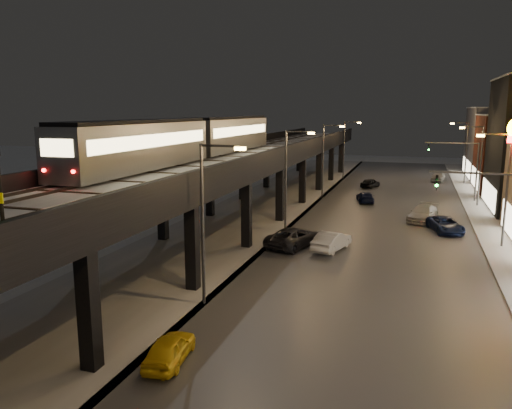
% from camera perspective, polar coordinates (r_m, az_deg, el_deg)
% --- Properties ---
extents(road_surface, '(17.00, 120.00, 0.06)m').
position_cam_1_polar(road_surface, '(47.60, 14.19, -2.57)').
color(road_surface, '#46474D').
rests_on(road_surface, ground).
extents(sidewalk_right, '(4.00, 120.00, 0.14)m').
position_cam_1_polar(sidewalk_right, '(48.07, 26.18, -3.19)').
color(sidewalk_right, '#9FA1A8').
rests_on(sidewalk_right, ground).
extents(under_viaduct_pavement, '(11.00, 120.00, 0.06)m').
position_cam_1_polar(under_viaduct_pavement, '(50.21, -1.35, -1.55)').
color(under_viaduct_pavement, '#9FA1A8').
rests_on(under_viaduct_pavement, ground).
extents(elevated_viaduct, '(9.00, 100.00, 6.30)m').
position_cam_1_polar(elevated_viaduct, '(46.37, -2.67, 4.41)').
color(elevated_viaduct, black).
rests_on(elevated_viaduct, ground).
extents(viaduct_trackbed, '(8.40, 100.00, 0.32)m').
position_cam_1_polar(viaduct_trackbed, '(46.41, -2.64, 5.37)').
color(viaduct_trackbed, '#B2B7C1').
rests_on(viaduct_trackbed, elevated_viaduct).
extents(viaduct_parapet_streetside, '(0.30, 100.00, 1.10)m').
position_cam_1_polar(viaduct_parapet_streetside, '(45.06, 2.59, 5.80)').
color(viaduct_parapet_streetside, black).
rests_on(viaduct_parapet_streetside, elevated_viaduct).
extents(viaduct_parapet_far, '(0.30, 100.00, 1.10)m').
position_cam_1_polar(viaduct_parapet_far, '(48.09, -7.51, 6.03)').
color(viaduct_parapet_far, black).
rests_on(viaduct_parapet_far, elevated_viaduct).
extents(building_f, '(12.20, 16.20, 11.16)m').
position_cam_1_polar(building_f, '(88.52, 27.01, 6.26)').
color(building_f, '#44454D').
rests_on(building_f, ground).
extents(streetlight_left_1, '(2.57, 0.28, 9.00)m').
position_cam_1_polar(streetlight_left_1, '(27.09, -5.62, -1.03)').
color(streetlight_left_1, '#38383A').
rests_on(streetlight_left_1, ground).
extents(streetlight_left_2, '(2.57, 0.28, 9.00)m').
position_cam_1_polar(streetlight_left_2, '(43.96, 3.77, 3.55)').
color(streetlight_left_2, '#38383A').
rests_on(streetlight_left_2, ground).
extents(streetlight_right_2, '(2.56, 0.28, 9.00)m').
position_cam_1_polar(streetlight_right_2, '(43.15, 26.46, 2.30)').
color(streetlight_right_2, '#38383A').
rests_on(streetlight_right_2, ground).
extents(streetlight_left_3, '(2.57, 0.28, 9.00)m').
position_cam_1_polar(streetlight_left_3, '(61.47, 7.91, 5.53)').
color(streetlight_left_3, '#38383A').
rests_on(streetlight_left_3, ground).
extents(streetlight_right_3, '(2.56, 0.28, 9.00)m').
position_cam_1_polar(streetlight_right_3, '(60.89, 24.06, 4.65)').
color(streetlight_right_3, '#38383A').
rests_on(streetlight_right_3, ground).
extents(streetlight_left_4, '(2.57, 0.28, 9.00)m').
position_cam_1_polar(streetlight_left_4, '(79.21, 10.22, 6.62)').
color(streetlight_left_4, '#38383A').
rests_on(streetlight_left_4, ground).
extents(streetlight_right_4, '(2.56, 0.28, 9.00)m').
position_cam_1_polar(streetlight_right_4, '(78.76, 22.74, 5.93)').
color(streetlight_right_4, '#38383A').
rests_on(streetlight_right_4, ground).
extents(traffic_light_rig_a, '(6.10, 0.34, 7.00)m').
position_cam_1_polar(traffic_light_rig_a, '(34.34, 27.00, -0.91)').
color(traffic_light_rig_a, '#38383A').
rests_on(traffic_light_rig_a, ground).
extents(traffic_light_rig_b, '(6.10, 0.34, 7.00)m').
position_cam_1_polar(traffic_light_rig_b, '(63.85, 22.95, 4.31)').
color(traffic_light_rig_b, '#38383A').
rests_on(traffic_light_rig_b, ground).
extents(subway_train, '(2.89, 35.12, 3.45)m').
position_cam_1_polar(subway_train, '(44.28, -7.18, 7.56)').
color(subway_train, gray).
rests_on(subway_train, viaduct_trackbed).
extents(car_taxi, '(1.91, 3.76, 1.23)m').
position_cam_1_polar(car_taxi, '(22.59, -9.85, -16.06)').
color(car_taxi, yellow).
rests_on(car_taxi, ground).
extents(car_near_white, '(2.61, 4.73, 1.48)m').
position_cam_1_polar(car_near_white, '(39.03, 8.63, -4.21)').
color(car_near_white, silver).
rests_on(car_near_white, ground).
extents(car_mid_silver, '(4.08, 6.06, 1.54)m').
position_cam_1_polar(car_mid_silver, '(39.69, 4.32, -3.82)').
color(car_mid_silver, black).
rests_on(car_mid_silver, ground).
extents(car_mid_dark, '(2.61, 4.54, 1.24)m').
position_cam_1_polar(car_mid_dark, '(59.86, 12.38, 0.78)').
color(car_mid_dark, black).
rests_on(car_mid_dark, ground).
extents(car_far_white, '(2.72, 4.13, 1.31)m').
position_cam_1_polar(car_far_white, '(71.40, 12.91, 2.38)').
color(car_far_white, black).
rests_on(car_far_white, ground).
extents(car_onc_dark, '(3.49, 5.25, 1.34)m').
position_cam_1_polar(car_onc_dark, '(47.33, 20.85, -2.24)').
color(car_onc_dark, '#121D45').
rests_on(car_onc_dark, ground).
extents(car_onc_white, '(3.34, 5.56, 1.51)m').
position_cam_1_polar(car_onc_white, '(51.28, 18.52, -1.03)').
color(car_onc_white, '#A4A6A8').
rests_on(car_onc_white, ground).
extents(car_onc_red, '(2.38, 4.55, 1.48)m').
position_cam_1_polar(car_onc_red, '(80.24, 20.09, 2.96)').
color(car_onc_red, gray).
rests_on(car_onc_red, ground).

